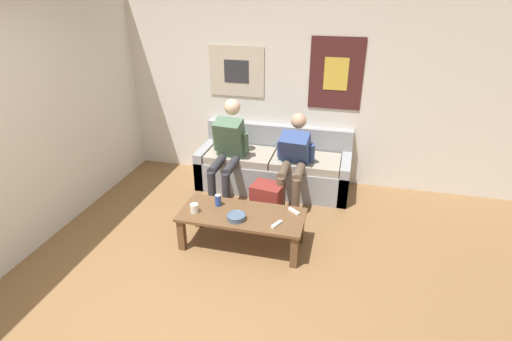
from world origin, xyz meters
name	(u,v)px	position (x,y,z in m)	size (l,w,h in m)	color
ground_plane	(182,311)	(0.00, 0.00, 0.00)	(18.00, 18.00, 0.00)	brown
wall_back	(260,85)	(0.00, 2.79, 1.28)	(10.00, 0.07, 2.55)	silver
couch	(274,168)	(0.29, 2.42, 0.27)	(1.98, 0.74, 0.78)	gray
coffee_table	(242,219)	(0.24, 1.04, 0.32)	(1.28, 0.55, 0.38)	brown
person_seated_adult	(228,148)	(-0.22, 2.06, 0.66)	(0.47, 0.91, 1.21)	#2D2D33
person_seated_teen	(294,158)	(0.60, 2.07, 0.60)	(0.47, 0.90, 1.08)	brown
backpack	(267,201)	(0.37, 1.66, 0.19)	(0.39, 0.35, 0.41)	maroon
ceramic_bowl	(236,217)	(0.22, 0.92, 0.41)	(0.19, 0.19, 0.06)	#475B75
pillar_candle	(194,208)	(-0.24, 0.95, 0.43)	(0.08, 0.08, 0.11)	silver
drink_can_blue	(218,200)	(-0.04, 1.14, 0.44)	(0.07, 0.07, 0.12)	#28479E
game_controller_near_left	(294,211)	(0.75, 1.19, 0.39)	(0.13, 0.12, 0.03)	white
game_controller_near_right	(277,224)	(0.63, 0.91, 0.39)	(0.09, 0.14, 0.03)	white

